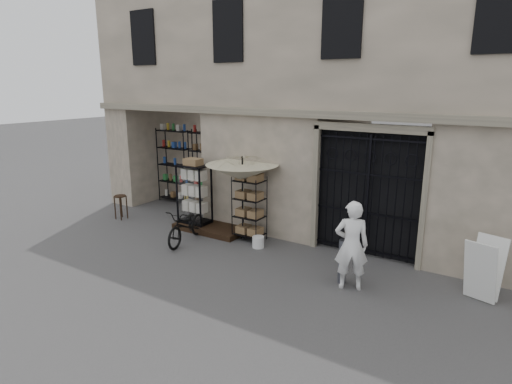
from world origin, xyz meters
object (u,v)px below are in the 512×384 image
Objects in this scene: display_cabinet at (194,197)px; easel_sign at (484,269)px; steel_bollard at (342,262)px; wire_rack at (249,209)px; wooden_stool at (121,207)px; shopkeeper at (349,288)px; white_bucket at (258,242)px; market_umbrella at (242,168)px; bicycle at (187,242)px.

display_cabinet is 7.22m from easel_sign.
wire_rack is at bearing 160.19° from steel_bollard.
wooden_stool is 7.16m from steel_bollard.
steel_bollard is 0.78× the size of easel_sign.
wire_rack is 1.42× the size of easel_sign.
easel_sign reaches higher than wooden_stool.
wooden_stool is 7.40m from shopkeeper.
wooden_stool reaches higher than white_bucket.
display_cabinet is at bearing 172.32° from white_bucket.
market_umbrella reaches higher than wooden_stool.
display_cabinet reaches higher than white_bucket.
display_cabinet is at bearing -166.88° from easel_sign.
easel_sign is (5.57, -0.27, -1.27)m from market_umbrella.
display_cabinet is 6.08× the size of white_bucket.
bicycle is at bearing 179.28° from steel_bollard.
display_cabinet is at bearing 174.73° from wire_rack.
white_bucket is at bearing -23.45° from market_umbrella.
display_cabinet is 1.93× the size of steel_bollard.
market_umbrella is at bearing -167.32° from easel_sign.
wooden_stool is at bearing -176.93° from white_bucket.
display_cabinet reaches higher than steel_bollard.
wire_rack is at bearing -1.22° from display_cabinet.
bicycle is 4.21m from steel_bollard.
display_cabinet is 2.51m from wooden_stool.
easel_sign is (5.40, -0.32, -0.21)m from wire_rack.
shopkeeper is (3.33, -1.14, -1.88)m from market_umbrella.
wooden_stool is (-4.21, -0.59, -0.44)m from wire_rack.
steel_bollard is at bearing -56.62° from shopkeeper.
steel_bollard is at bearing -16.29° from white_bucket.
shopkeeper is at bearing -26.99° from wire_rack.
steel_bollard is (2.46, -0.72, 0.32)m from white_bucket.
wire_rack is 5.41m from easel_sign.
white_bucket is (0.48, -0.34, -0.68)m from wire_rack.
easel_sign is at bearing -2.75° from market_umbrella.
bicycle reaches higher than wooden_stool.
shopkeeper is at bearing -18.84° from market_umbrella.
wire_rack is 0.64× the size of market_umbrella.
display_cabinet is 1.03× the size of bicycle.
market_umbrella is 4.33m from wooden_stool.
display_cabinet is 4.88m from steel_bollard.
white_bucket is 4.70m from wooden_stool.
market_umbrella is 2.22× the size of easel_sign.
steel_bollard is (4.75, -1.03, -0.43)m from display_cabinet.
display_cabinet is 1.91m from market_umbrella.
wooden_stool is (-2.96, 0.41, 0.38)m from bicycle.
display_cabinet is at bearing 167.79° from steel_bollard.
wire_rack is 0.90m from white_bucket.
wire_rack is at bearing 144.81° from white_bucket.
wire_rack is at bearing 27.13° from bicycle.
market_umbrella reaches higher than display_cabinet.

